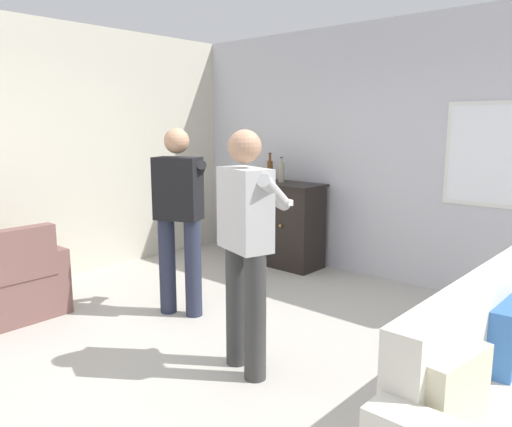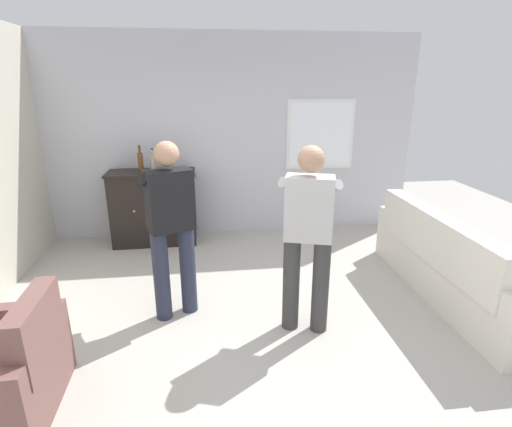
{
  "view_description": "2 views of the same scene",
  "coord_description": "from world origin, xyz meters",
  "px_view_note": "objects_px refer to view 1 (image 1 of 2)",
  "views": [
    {
      "loc": [
        2.64,
        -2.37,
        1.72
      ],
      "look_at": [
        0.05,
        0.53,
        1.01
      ],
      "focal_mm": 35.0,
      "sensor_mm": 36.0,
      "label": 1
    },
    {
      "loc": [
        -0.44,
        -3.06,
        2.16
      ],
      "look_at": [
        0.03,
        0.6,
        0.94
      ],
      "focal_mm": 28.0,
      "sensor_mm": 36.0,
      "label": 2
    }
  ],
  "objects_px": {
    "person_standing_right": "(247,241)",
    "bottle_wine_green": "(281,172)",
    "person_standing_left": "(179,213)",
    "bottle_liquor_amber": "(270,170)",
    "sideboard_cabinet": "(278,223)",
    "armchair": "(9,287)",
    "couch": "(507,380)"
  },
  "relations": [
    {
      "from": "bottle_wine_green",
      "to": "bottle_liquor_amber",
      "type": "bearing_deg",
      "value": -169.17
    },
    {
      "from": "armchair",
      "to": "person_standing_left",
      "type": "xyz_separation_m",
      "value": [
        1.04,
        1.1,
        0.65
      ]
    },
    {
      "from": "couch",
      "to": "bottle_wine_green",
      "type": "height_order",
      "value": "bottle_wine_green"
    },
    {
      "from": "person_standing_left",
      "to": "bottle_wine_green",
      "type": "bearing_deg",
      "value": 100.7
    },
    {
      "from": "bottle_liquor_amber",
      "to": "person_standing_left",
      "type": "xyz_separation_m",
      "value": [
        0.51,
        -1.85,
        -0.22
      ]
    },
    {
      "from": "bottle_liquor_amber",
      "to": "couch",
      "type": "bearing_deg",
      "value": -29.91
    },
    {
      "from": "person_standing_right",
      "to": "bottle_wine_green",
      "type": "bearing_deg",
      "value": 124.0
    },
    {
      "from": "bottle_liquor_amber",
      "to": "person_standing_left",
      "type": "bearing_deg",
      "value": -74.62
    },
    {
      "from": "armchair",
      "to": "couch",
      "type": "bearing_deg",
      "value": 15.69
    },
    {
      "from": "armchair",
      "to": "bottle_liquor_amber",
      "type": "xyz_separation_m",
      "value": [
        0.53,
        2.95,
        0.87
      ]
    },
    {
      "from": "sideboard_cabinet",
      "to": "person_standing_left",
      "type": "relative_size",
      "value": 0.69
    },
    {
      "from": "bottle_wine_green",
      "to": "sideboard_cabinet",
      "type": "bearing_deg",
      "value": -169.25
    },
    {
      "from": "sideboard_cabinet",
      "to": "person_standing_right",
      "type": "distance_m",
      "value": 2.79
    },
    {
      "from": "sideboard_cabinet",
      "to": "bottle_wine_green",
      "type": "relative_size",
      "value": 3.78
    },
    {
      "from": "sideboard_cabinet",
      "to": "armchair",
      "type": "bearing_deg",
      "value": -102.24
    },
    {
      "from": "armchair",
      "to": "sideboard_cabinet",
      "type": "xyz_separation_m",
      "value": [
        0.65,
        2.97,
        0.22
      ]
    },
    {
      "from": "sideboard_cabinet",
      "to": "bottle_wine_green",
      "type": "bearing_deg",
      "value": 10.75
    },
    {
      "from": "person_standing_left",
      "to": "person_standing_right",
      "type": "relative_size",
      "value": 1.0
    },
    {
      "from": "couch",
      "to": "person_standing_left",
      "type": "height_order",
      "value": "person_standing_left"
    },
    {
      "from": "couch",
      "to": "person_standing_right",
      "type": "relative_size",
      "value": 1.42
    },
    {
      "from": "armchair",
      "to": "person_standing_right",
      "type": "distance_m",
      "value": 2.41
    },
    {
      "from": "person_standing_left",
      "to": "sideboard_cabinet",
      "type": "bearing_deg",
      "value": 101.84
    },
    {
      "from": "couch",
      "to": "bottle_wine_green",
      "type": "xyz_separation_m",
      "value": [
        -3.12,
        1.91,
        0.79
      ]
    },
    {
      "from": "bottle_liquor_amber",
      "to": "person_standing_left",
      "type": "height_order",
      "value": "person_standing_left"
    },
    {
      "from": "couch",
      "to": "person_standing_right",
      "type": "height_order",
      "value": "person_standing_right"
    },
    {
      "from": "armchair",
      "to": "bottle_wine_green",
      "type": "relative_size",
      "value": 2.91
    },
    {
      "from": "couch",
      "to": "bottle_liquor_amber",
      "type": "bearing_deg",
      "value": 150.09
    },
    {
      "from": "person_standing_left",
      "to": "person_standing_right",
      "type": "distance_m",
      "value": 1.24
    },
    {
      "from": "couch",
      "to": "armchair",
      "type": "xyz_separation_m",
      "value": [
        -3.8,
        -1.07,
        -0.06
      ]
    },
    {
      "from": "couch",
      "to": "person_standing_left",
      "type": "xyz_separation_m",
      "value": [
        -2.76,
        0.03,
        0.59
      ]
    },
    {
      "from": "bottle_wine_green",
      "to": "person_standing_right",
      "type": "bearing_deg",
      "value": -56.0
    },
    {
      "from": "armchair",
      "to": "sideboard_cabinet",
      "type": "bearing_deg",
      "value": 77.76
    }
  ]
}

